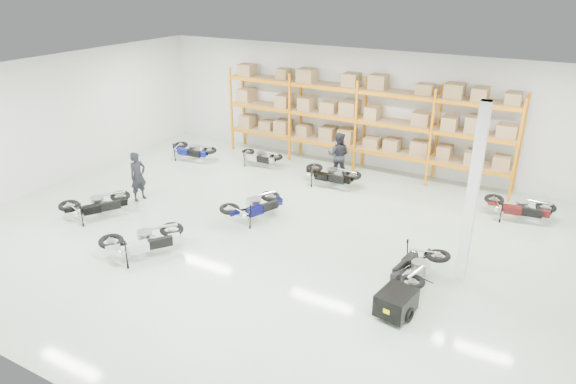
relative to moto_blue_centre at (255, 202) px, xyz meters
The scene contains 14 objects.
room 2.15m from the moto_blue_centre, 33.87° to the right, with size 18.00×18.00×18.00m.
pallet_rack 6.05m from the moto_blue_centre, 78.92° to the left, with size 11.28×0.98×3.62m.
structural_column 6.54m from the moto_blue_centre, ahead, with size 0.25×0.25×4.50m, color white.
moto_blue_centre is the anchor object (origin of this frame).
moto_silver_left 3.63m from the moto_blue_centre, 112.38° to the right, with size 0.87×1.95×1.19m, color #BBBEC2, non-canonical shape.
moto_black_far_left 4.93m from the moto_blue_centre, 151.94° to the right, with size 0.83×1.86×1.14m, color black, non-canonical shape.
moto_touring_right 5.50m from the moto_blue_centre, 10.92° to the right, with size 0.81×1.82×1.11m, color black, non-canonical shape.
trailer 6.02m from the moto_blue_centre, 26.04° to the right, with size 0.83×1.50×0.62m.
moto_back_a 6.17m from the moto_blue_centre, 147.24° to the left, with size 0.78×1.77×1.08m, color navy, non-canonical shape.
moto_back_b 4.78m from the moto_blue_centre, 120.47° to the left, with size 0.70×1.57×0.96m, color #B1B5BC, non-canonical shape.
moto_back_c 3.70m from the moto_blue_centre, 75.67° to the left, with size 0.81×1.83×1.12m, color black, non-canonical shape.
moto_back_d 8.18m from the moto_blue_centre, 28.84° to the left, with size 0.80×1.79×1.09m, color #450D0F, non-canonical shape.
person_left 4.23m from the moto_blue_centre, behind, with size 0.61×0.40×1.67m, color black.
person_back 4.58m from the moto_blue_centre, 79.86° to the left, with size 0.84×0.65×1.72m, color black.
Camera 1 is at (6.82, -11.31, 7.09)m, focal length 32.00 mm.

